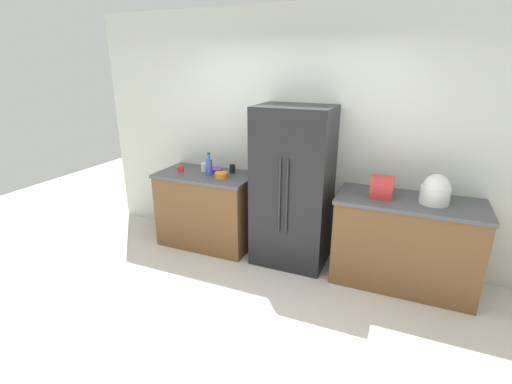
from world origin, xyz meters
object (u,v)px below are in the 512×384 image
bottle_a (209,167)px  cup_c (232,169)px  bowl_a (221,175)px  refrigerator (293,188)px  toaster (382,187)px  bowl_b (216,170)px  cup_a (181,169)px  rice_cooker (436,191)px  cup_b (204,167)px

bottle_a → cup_c: bearing=43.4°
cup_c → bowl_a: (-0.02, -0.24, -0.02)m
refrigerator → bowl_a: 0.85m
toaster → bowl_a: toaster is taller
toaster → bowl_a: 1.78m
bottle_a → bowl_b: (0.00, 0.16, -0.08)m
toaster → cup_a: bearing=-179.8°
refrigerator → cup_c: refrigerator is taller
rice_cooker → bowl_b: (-2.44, 0.12, -0.10)m
refrigerator → toaster: size_ratio=8.23×
bowl_b → rice_cooker: bearing=-2.9°
refrigerator → bottle_a: size_ratio=6.52×
refrigerator → rice_cooker: 1.43m
bowl_a → cup_a: bearing=176.5°
cup_c → bowl_a: bearing=-95.7°
cup_a → cup_b: bearing=25.2°
cup_b → cup_c: (0.35, 0.08, -0.00)m
cup_c → bowl_b: bearing=-168.5°
refrigerator → bowl_b: (-1.03, 0.11, 0.06)m
refrigerator → rice_cooker: size_ratio=6.20×
refrigerator → bowl_b: 1.03m
toaster → cup_b: bearing=176.9°
toaster → cup_c: toaster is taller
cup_c → refrigerator: bearing=-10.3°
cup_b → bowl_b: bearing=15.1°
rice_cooker → bowl_a: size_ratio=1.83×
rice_cooker → cup_b: bearing=178.1°
cup_a → cup_b: cup_b is taller
bottle_a → cup_a: 0.41m
toaster → cup_c: size_ratio=2.11×
rice_cooker → cup_b: (-2.59, 0.09, -0.08)m
refrigerator → bowl_a: bearing=-173.9°
refrigerator → cup_a: 1.43m
refrigerator → cup_c: 0.84m
bottle_a → bowl_a: (0.18, -0.04, -0.07)m
cup_b → cup_c: bearing=13.0°
cup_a → bowl_b: 0.44m
rice_cooker → bottle_a: size_ratio=1.05×
cup_a → bowl_b: cup_a is taller
rice_cooker → cup_a: (-2.85, -0.04, -0.09)m
rice_cooker → cup_c: bearing=175.8°
refrigerator → bottle_a: refrigerator is taller
bottle_a → cup_a: (-0.40, -0.01, -0.07)m
bowl_a → bowl_b: size_ratio=0.93×
bottle_a → bowl_b: bottle_a is taller
cup_c → rice_cooker: bearing=-4.2°
bottle_a → refrigerator: bearing=2.7°
cup_b → rice_cooker: bearing=-1.9°
toaster → rice_cooker: 0.48m
cup_a → cup_c: 0.64m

